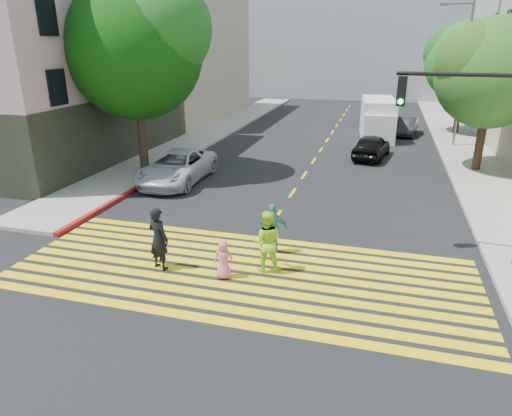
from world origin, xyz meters
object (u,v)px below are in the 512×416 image
at_px(pedestrian_woman, 266,241).
at_px(tree_left, 136,43).
at_px(tree_right_far, 468,57).
at_px(pedestrian_man, 158,239).
at_px(dark_car_parked, 406,126).
at_px(tree_right_near, 494,67).
at_px(dark_car_near, 372,146).
at_px(silver_car, 384,113).
at_px(traffic_signal, 496,139).
at_px(white_van, 378,120).
at_px(pedestrian_extra, 273,229).
at_px(pedestrian_child, 223,259).
at_px(white_sedan, 177,167).

bearing_deg(pedestrian_woman, tree_left, -57.02).
relative_size(tree_right_far, pedestrian_man, 4.13).
height_order(tree_right_far, dark_car_parked, tree_right_far).
bearing_deg(tree_right_far, tree_right_near, -91.54).
xyz_separation_m(tree_left, pedestrian_woman, (8.62, -8.77, -5.35)).
bearing_deg(pedestrian_man, dark_car_near, -90.52).
height_order(dark_car_near, silver_car, silver_car).
relative_size(dark_car_parked, traffic_signal, 0.63).
relative_size(tree_right_far, white_van, 1.37).
relative_size(pedestrian_extra, white_van, 0.28).
xyz_separation_m(pedestrian_child, traffic_signal, (7.04, 2.98, 3.23)).
height_order(tree_left, traffic_signal, tree_left).
bearing_deg(white_sedan, dark_car_parked, 53.65).
height_order(pedestrian_man, dark_car_near, pedestrian_man).
bearing_deg(white_van, dark_car_near, -96.35).
bearing_deg(white_sedan, pedestrian_man, -69.33).
relative_size(tree_right_near, dark_car_parked, 2.07).
height_order(pedestrian_woman, white_sedan, pedestrian_woman).
xyz_separation_m(tree_right_near, white_sedan, (-14.11, -5.84, -4.45)).
bearing_deg(silver_car, tree_right_far, 144.39).
bearing_deg(silver_car, pedestrian_man, 80.28).
bearing_deg(pedestrian_extra, tree_left, -54.97).
xyz_separation_m(pedestrian_child, white_van, (3.54, 21.96, 0.67)).
height_order(silver_car, dark_car_parked, silver_car).
xyz_separation_m(pedestrian_man, silver_car, (5.93, 28.75, -0.23)).
bearing_deg(dark_car_near, white_sedan, 49.86).
bearing_deg(white_sedan, dark_car_near, 39.48).
distance_m(tree_right_far, white_van, 7.46).
bearing_deg(pedestrian_child, pedestrian_extra, -133.68).
xyz_separation_m(pedestrian_man, pedestrian_woman, (3.06, 0.71, -0.02)).
xyz_separation_m(pedestrian_man, white_van, (5.54, 21.92, 0.30)).
xyz_separation_m(tree_right_near, pedestrian_child, (-8.82, -14.16, -4.61)).
height_order(pedestrian_child, dark_car_parked, dark_car_parked).
height_order(pedestrian_extra, traffic_signal, traffic_signal).
relative_size(pedestrian_extra, silver_car, 0.33).
height_order(white_sedan, dark_car_parked, white_sedan).
distance_m(pedestrian_man, traffic_signal, 9.93).
bearing_deg(tree_right_far, dark_car_parked, -160.76).
height_order(pedestrian_child, traffic_signal, traffic_signal).
bearing_deg(dark_car_parked, pedestrian_woman, -92.75).
height_order(white_van, traffic_signal, traffic_signal).
height_order(pedestrian_man, pedestrian_child, pedestrian_man).
xyz_separation_m(tree_right_near, traffic_signal, (-1.78, -11.17, -1.38)).
distance_m(pedestrian_man, white_sedan, 8.91).
xyz_separation_m(tree_right_near, dark_car_parked, (-3.27, 9.40, -4.58)).
relative_size(tree_right_near, pedestrian_woman, 4.12).
xyz_separation_m(tree_right_far, dark_car_parked, (-3.56, -1.24, -4.71)).
bearing_deg(silver_car, pedestrian_woman, 86.09).
xyz_separation_m(tree_right_near, dark_car_near, (-5.40, 1.58, -4.50)).
distance_m(tree_right_near, white_van, 10.22).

